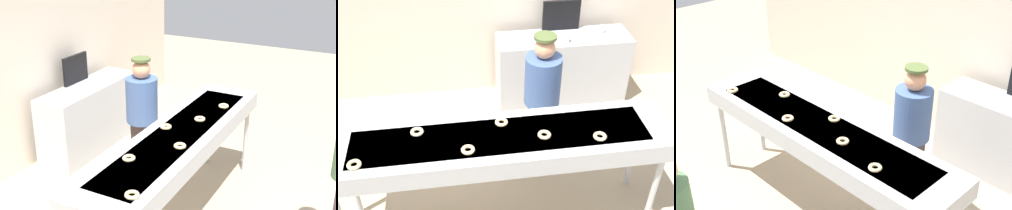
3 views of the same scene
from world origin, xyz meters
TOP-DOWN VIEW (x-y plane):
  - back_wall at (0.00, 2.36)m, footprint 8.00×0.12m
  - fryer_conveyor at (0.00, 0.00)m, footprint 2.99×0.67m
  - plain_donut_0 at (0.82, -0.15)m, footprint 0.16×0.16m
  - plain_donut_1 at (0.36, -0.06)m, footprint 0.12×0.12m
  - plain_donut_2 at (0.03, 0.16)m, footprint 0.16×0.16m
  - plain_donut_3 at (-0.71, 0.14)m, footprint 0.12×0.12m
  - plain_donut_4 at (-1.18, -0.19)m, footprint 0.13×0.13m
  - plain_donut_5 at (-0.29, -0.15)m, footprint 0.15×0.15m
  - worker_baker at (0.52, 0.74)m, footprint 0.37×0.37m
  - prep_counter at (1.06, 1.91)m, footprint 1.69×0.52m
  - paper_cup_0 at (1.56, 1.95)m, footprint 0.07×0.07m
  - paper_cup_1 at (1.06, 1.78)m, footprint 0.07×0.07m
  - menu_display at (1.06, 2.12)m, footprint 0.48×0.04m

SIDE VIEW (x-z plane):
  - prep_counter at x=1.06m, z-range 0.00..0.93m
  - worker_baker at x=0.52m, z-range 0.12..1.72m
  - fryer_conveyor at x=0.00m, z-range 0.44..1.50m
  - paper_cup_0 at x=1.56m, z-range 0.93..1.03m
  - paper_cup_1 at x=1.06m, z-range 0.93..1.03m
  - plain_donut_0 at x=0.82m, z-range 1.06..1.09m
  - plain_donut_1 at x=0.36m, z-range 1.06..1.09m
  - plain_donut_2 at x=0.03m, z-range 1.06..1.09m
  - plain_donut_3 at x=-0.71m, z-range 1.06..1.09m
  - plain_donut_4 at x=-1.18m, z-range 1.06..1.09m
  - plain_donut_5 at x=-0.29m, z-range 1.06..1.09m
  - menu_display at x=1.06m, z-range 0.93..1.33m
  - back_wall at x=0.00m, z-range 0.00..2.90m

